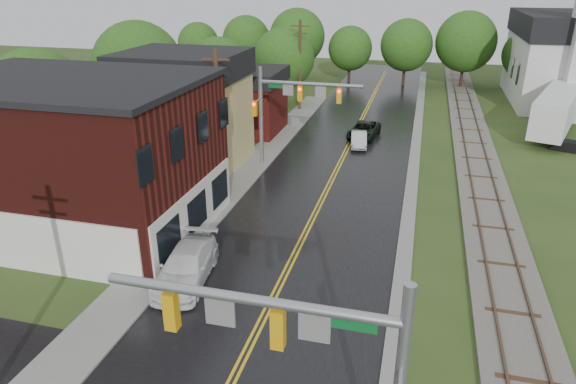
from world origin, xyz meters
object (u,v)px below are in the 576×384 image
at_px(tree_left_e, 285,60).
at_px(suv_dark, 364,130).
at_px(traffic_signal_near, 309,352).
at_px(pickup_white, 186,266).
at_px(traffic_signal_far, 290,100).
at_px(utility_pole_c, 300,64).
at_px(church, 569,49).
at_px(utility_pole_b, 219,119).
at_px(tree_left_a, 40,101).
at_px(tree_left_b, 140,69).
at_px(brick_building, 72,155).
at_px(semi_trailer, 557,110).
at_px(sedan_silver, 359,139).
at_px(tree_left_c, 220,70).

bearing_deg(tree_left_e, suv_dark, -46.03).
relative_size(traffic_signal_near, pickup_white, 1.41).
distance_m(traffic_signal_far, utility_pole_c, 17.33).
distance_m(utility_pole_c, suv_dark, 11.98).
bearing_deg(tree_left_e, utility_pole_c, -42.84).
height_order(church, pickup_white, church).
bearing_deg(utility_pole_b, pickup_white, -76.91).
distance_m(church, tree_left_a, 51.01).
bearing_deg(tree_left_a, utility_pole_b, 0.45).
height_order(tree_left_b, suv_dark, tree_left_b).
height_order(traffic_signal_near, traffic_signal_far, same).
relative_size(brick_building, tree_left_a, 1.65).
bearing_deg(tree_left_e, tree_left_b, -122.74).
bearing_deg(semi_trailer, church, 76.76).
bearing_deg(church, traffic_signal_far, -131.27).
xyz_separation_m(tree_left_b, sedan_silver, (18.65, 1.37, -5.13)).
relative_size(utility_pole_b, tree_left_b, 0.93).
height_order(brick_building, utility_pole_b, utility_pole_b).
bearing_deg(semi_trailer, tree_left_a, -152.72).
height_order(traffic_signal_near, tree_left_a, tree_left_a).
distance_m(tree_left_c, sedan_silver, 16.55).
bearing_deg(traffic_signal_far, suv_dark, 63.49).
xyz_separation_m(utility_pole_b, semi_trailer, (23.78, 18.89, -2.46)).
distance_m(suv_dark, semi_trailer, 16.93).
height_order(church, tree_left_a, church).
xyz_separation_m(brick_building, suv_dark, (13.40, 20.78, -3.50)).
bearing_deg(tree_left_a, tree_left_e, 65.38).
bearing_deg(brick_building, suv_dark, 57.20).
height_order(utility_pole_c, tree_left_a, utility_pole_c).
xyz_separation_m(brick_building, church, (32.48, 38.74, 1.68)).
bearing_deg(suv_dark, tree_left_a, -139.08).
height_order(traffic_signal_far, tree_left_a, tree_left_a).
bearing_deg(suv_dark, tree_left_b, -161.16).
bearing_deg(pickup_white, tree_left_b, 115.43).
relative_size(utility_pole_b, utility_pole_c, 1.00).
distance_m(suv_dark, sedan_silver, 2.52).
bearing_deg(pickup_white, tree_left_c, 100.69).
relative_size(utility_pole_c, semi_trailer, 0.74).
bearing_deg(semi_trailer, tree_left_e, 169.02).
bearing_deg(suv_dark, church, 50.39).
bearing_deg(brick_building, traffic_signal_far, 53.08).
relative_size(tree_left_e, suv_dark, 1.73).
bearing_deg(utility_pole_c, utility_pole_b, -90.00).
distance_m(utility_pole_b, utility_pole_c, 22.00).
bearing_deg(tree_left_a, pickup_white, -34.73).
distance_m(utility_pole_b, tree_left_c, 19.24).
bearing_deg(sedan_silver, traffic_signal_near, -93.04).
xyz_separation_m(church, traffic_signal_far, (-23.47, -26.74, -0.86)).
bearing_deg(tree_left_a, tree_left_c, 71.57).
xyz_separation_m(utility_pole_b, tree_left_e, (-2.05, 23.90, 0.09)).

